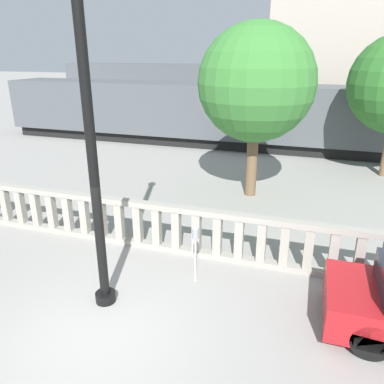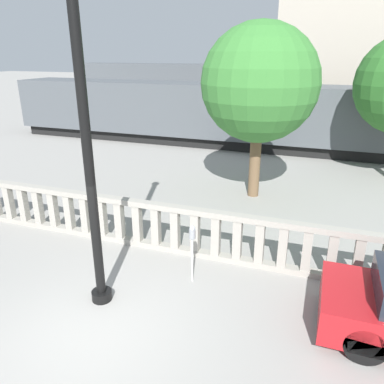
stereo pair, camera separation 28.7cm
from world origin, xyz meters
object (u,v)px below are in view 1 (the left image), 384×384
object	(u,v)px
train_far	(214,87)
tree_left	(256,84)
lamppost	(91,148)
parking_meter	(196,238)
train_near	(217,114)

from	to	relation	value
train_far	tree_left	bearing A→B (deg)	-71.35
lamppost	parking_meter	world-z (taller)	lamppost
train_near	train_far	bearing A→B (deg)	105.77
parking_meter	train_far	xyz separation A→B (m)	(-6.38, 25.34, 0.96)
lamppost	train_far	world-z (taller)	lamppost
parking_meter	tree_left	size ratio (longest dim) A/B	0.24
lamppost	train_near	size ratio (longest dim) A/B	0.28
lamppost	parking_meter	size ratio (longest dim) A/B	4.92
train_near	train_far	distance (m)	13.04
train_near	lamppost	bearing A→B (deg)	-84.67
train_near	train_far	size ratio (longest dim) A/B	0.89
parking_meter	train_near	xyz separation A→B (m)	(-2.84, 12.80, 0.66)
lamppost	train_far	bearing A→B (deg)	100.34
train_far	tree_left	distance (m)	20.75
train_near	train_far	world-z (taller)	train_far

